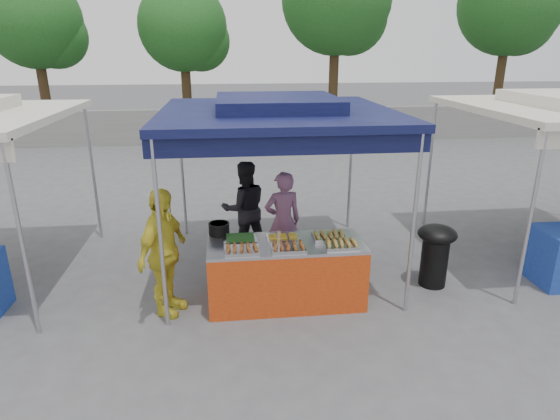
{
  "coord_description": "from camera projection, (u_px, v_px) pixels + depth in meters",
  "views": [
    {
      "loc": [
        -0.7,
        -5.55,
        3.2
      ],
      "look_at": [
        0.0,
        0.6,
        1.05
      ],
      "focal_mm": 30.0,
      "sensor_mm": 36.0,
      "label": 1
    }
  ],
  "objects": [
    {
      "name": "ground_plane",
      "position": [
        285.0,
        297.0,
        6.34
      ],
      "size": [
        80.0,
        80.0,
        0.0
      ],
      "primitive_type": "plane",
      "color": "#535355"
    },
    {
      "name": "back_wall",
      "position": [
        247.0,
        126.0,
        16.47
      ],
      "size": [
        40.0,
        0.25,
        1.2
      ],
      "primitive_type": "cube",
      "color": "slate",
      "rests_on": "ground_plane"
    },
    {
      "name": "main_canopy",
      "position": [
        277.0,
        111.0,
        6.47
      ],
      "size": [
        3.2,
        3.2,
        2.57
      ],
      "color": "#ADADB4",
      "rests_on": "ground_plane"
    },
    {
      "name": "tree_0",
      "position": [
        39.0,
        25.0,
        16.81
      ],
      "size": [
        3.46,
        3.39,
        5.83
      ],
      "color": "#3C2A17",
      "rests_on": "ground_plane"
    },
    {
      "name": "tree_1",
      "position": [
        187.0,
        31.0,
        17.26
      ],
      "size": [
        3.33,
        3.24,
        5.56
      ],
      "color": "#3C2A17",
      "rests_on": "ground_plane"
    },
    {
      "name": "tree_2",
      "position": [
        340.0,
        3.0,
        17.11
      ],
      "size": [
        4.03,
        4.03,
        6.93
      ],
      "color": "#3C2A17",
      "rests_on": "ground_plane"
    },
    {
      "name": "tree_3",
      "position": [
        513.0,
        7.0,
        18.28
      ],
      "size": [
        3.99,
        3.99,
        6.86
      ],
      "color": "#3C2A17",
      "rests_on": "ground_plane"
    },
    {
      "name": "vendor_table",
      "position": [
        286.0,
        273.0,
        6.11
      ],
      "size": [
        2.0,
        0.8,
        0.85
      ],
      "color": "#B33610",
      "rests_on": "ground_plane"
    },
    {
      "name": "food_tray_fl",
      "position": [
        242.0,
        250.0,
        5.67
      ],
      "size": [
        0.42,
        0.3,
        0.07
      ],
      "color": "#B9B8BD",
      "rests_on": "vendor_table"
    },
    {
      "name": "food_tray_fm",
      "position": [
        288.0,
        248.0,
        5.73
      ],
      "size": [
        0.42,
        0.3,
        0.07
      ],
      "color": "#B9B8BD",
      "rests_on": "vendor_table"
    },
    {
      "name": "food_tray_fr",
      "position": [
        341.0,
        245.0,
        5.82
      ],
      "size": [
        0.42,
        0.3,
        0.07
      ],
      "color": "#B9B8BD",
      "rests_on": "vendor_table"
    },
    {
      "name": "food_tray_bl",
      "position": [
        240.0,
        239.0,
        5.98
      ],
      "size": [
        0.42,
        0.3,
        0.07
      ],
      "color": "#B9B8BD",
      "rests_on": "vendor_table"
    },
    {
      "name": "food_tray_bm",
      "position": [
        283.0,
        238.0,
        6.03
      ],
      "size": [
        0.42,
        0.3,
        0.07
      ],
      "color": "#B9B8BD",
      "rests_on": "vendor_table"
    },
    {
      "name": "food_tray_br",
      "position": [
        329.0,
        237.0,
        6.07
      ],
      "size": [
        0.42,
        0.3,
        0.07
      ],
      "color": "#B9B8BD",
      "rests_on": "vendor_table"
    },
    {
      "name": "cooking_pot",
      "position": [
        219.0,
        229.0,
        6.21
      ],
      "size": [
        0.28,
        0.28,
        0.16
      ],
      "primitive_type": "cylinder",
      "color": "black",
      "rests_on": "vendor_table"
    },
    {
      "name": "skewer_cup",
      "position": [
        279.0,
        248.0,
        5.69
      ],
      "size": [
        0.07,
        0.07,
        0.09
      ],
      "primitive_type": "cylinder",
      "color": "#ADADB4",
      "rests_on": "vendor_table"
    },
    {
      "name": "wok_burner",
      "position": [
        435.0,
        250.0,
        6.52
      ],
      "size": [
        0.54,
        0.54,
        0.9
      ],
      "rotation": [
        0.0,
        0.0,
        -0.19
      ],
      "color": "black",
      "rests_on": "ground_plane"
    },
    {
      "name": "crate_left",
      "position": [
        252.0,
        273.0,
        6.72
      ],
      "size": [
        0.48,
        0.33,
        0.29
      ],
      "primitive_type": "cube",
      "color": "#122796",
      "rests_on": "ground_plane"
    },
    {
      "name": "crate_right",
      "position": [
        305.0,
        271.0,
        6.76
      ],
      "size": [
        0.48,
        0.34,
        0.29
      ],
      "primitive_type": "cube",
      "color": "#122796",
      "rests_on": "ground_plane"
    },
    {
      "name": "crate_stacked",
      "position": [
        306.0,
        254.0,
        6.66
      ],
      "size": [
        0.46,
        0.32,
        0.27
      ],
      "primitive_type": "cube",
      "color": "#122796",
      "rests_on": "crate_right"
    },
    {
      "name": "vendor_woman",
      "position": [
        283.0,
        222.0,
        6.93
      ],
      "size": [
        0.61,
        0.46,
        1.53
      ],
      "primitive_type": "imported",
      "rotation": [
        0.0,
        0.0,
        3.32
      ],
      "color": "#7F5071",
      "rests_on": "ground_plane"
    },
    {
      "name": "helper_man",
      "position": [
        245.0,
        208.0,
        7.47
      ],
      "size": [
        0.85,
        0.72,
        1.55
      ],
      "primitive_type": "imported",
      "rotation": [
        0.0,
        0.0,
        3.33
      ],
      "color": "black",
      "rests_on": "ground_plane"
    },
    {
      "name": "customer_person",
      "position": [
        163.0,
        253.0,
        5.73
      ],
      "size": [
        0.77,
        1.04,
        1.65
      ],
      "primitive_type": "imported",
      "rotation": [
        0.0,
        0.0,
        1.13
      ],
      "color": "gold",
      "rests_on": "ground_plane"
    }
  ]
}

